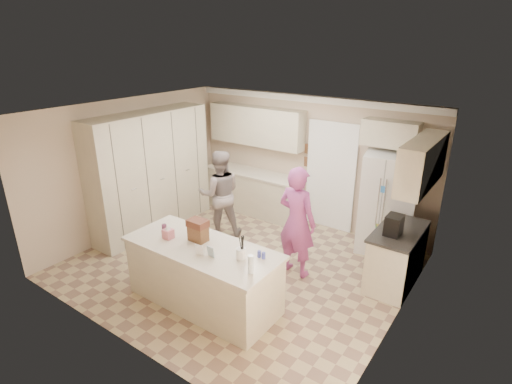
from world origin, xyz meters
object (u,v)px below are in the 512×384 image
Objects in this scene: island_base at (203,276)px; refrigerator at (387,204)px; coffee_maker at (394,225)px; teen_girl at (297,222)px; tissue_box at (168,234)px; dollhouse_body at (198,233)px; teen_boy at (220,194)px; utensil_crock at (241,254)px.

refrigerator is at bearing 62.35° from island_base.
teen_girl is at bearing -162.69° from coffee_maker.
coffee_maker reaches higher than island_base.
coffee_maker is 3.28m from tissue_box.
teen_boy is at bearing 121.55° from dollhouse_body.
dollhouse_body is 1.61m from teen_girl.
dollhouse_body is at bearing 26.57° from tissue_box.
teen_boy is at bearing -178.60° from coffee_maker.
utensil_crock is at bearing 93.66° from teen_girl.
coffee_maker is 0.18× the size of teen_boy.
dollhouse_body is (-0.80, 0.05, 0.04)m from utensil_crock.
island_base is (-2.05, -1.90, -0.63)m from coffee_maker.
teen_girl reaches higher than teen_boy.
dollhouse_body reaches higher than utensil_crock.
teen_boy is (-2.80, -1.22, -0.05)m from refrigerator.
teen_boy reaches higher than coffee_maker.
teen_girl reaches higher than tissue_box.
tissue_box is at bearing -172.87° from utensil_crock.
tissue_box is (-2.60, -2.00, -0.07)m from coffee_maker.
refrigerator is 1.82m from teen_girl.
refrigerator is 1.06× the size of teen_boy.
coffee_maker is at bearing 52.88° from utensil_crock.
coffee_maker is at bearing 42.83° from island_base.
teen_boy is at bearing 108.86° from tissue_box.
teen_girl reaches higher than utensil_crock.
utensil_crock is (0.65, 0.05, 0.56)m from island_base.
tissue_box is 0.08× the size of teen_girl.
refrigerator is 6.00× the size of coffee_maker.
refrigerator is 3.14m from utensil_crock.
teen_girl reaches higher than island_base.
refrigerator is 1.24m from coffee_maker.
refrigerator is 3.47m from island_base.
tissue_box reaches higher than island_base.
utensil_crock is at bearing 7.13° from tissue_box.
teen_girl is at bearing 126.19° from teen_boy.
teen_boy reaches higher than island_base.
dollhouse_body is (-1.75, -2.94, 0.14)m from refrigerator.
teen_boy reaches higher than utensil_crock.
refrigerator is 12.00× the size of utensil_crock.
coffee_maker is 2.87m from island_base.
dollhouse_body is 0.14× the size of teen_girl.
utensil_crock is 1.07× the size of tissue_box.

